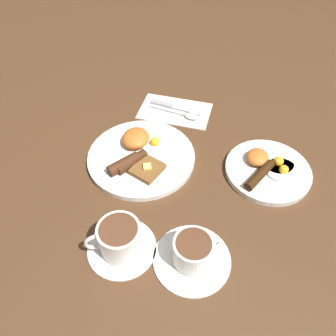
# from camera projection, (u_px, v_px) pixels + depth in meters

# --- Properties ---
(ground_plane) EXTENTS (3.00, 3.00, 0.00)m
(ground_plane) POSITION_uv_depth(u_px,v_px,m) (142.00, 159.00, 0.88)
(ground_plane) COLOR #4C301C
(breakfast_plate_near) EXTENTS (0.28, 0.28, 0.05)m
(breakfast_plate_near) POSITION_uv_depth(u_px,v_px,m) (140.00, 155.00, 0.87)
(breakfast_plate_near) COLOR white
(breakfast_plate_near) RESTS_ON ground_plane
(breakfast_plate_far) EXTENTS (0.22, 0.22, 0.04)m
(breakfast_plate_far) POSITION_uv_depth(u_px,v_px,m) (268.00, 169.00, 0.84)
(breakfast_plate_far) COLOR white
(breakfast_plate_far) RESTS_ON ground_plane
(teacup_near) EXTENTS (0.15, 0.15, 0.08)m
(teacup_near) POSITION_uv_depth(u_px,v_px,m) (120.00, 240.00, 0.67)
(teacup_near) COLOR white
(teacup_near) RESTS_ON ground_plane
(teacup_far) EXTENTS (0.16, 0.16, 0.07)m
(teacup_far) POSITION_uv_depth(u_px,v_px,m) (193.00, 253.00, 0.66)
(teacup_far) COLOR white
(teacup_far) RESTS_ON ground_plane
(napkin) EXTENTS (0.13, 0.22, 0.01)m
(napkin) POSITION_uv_depth(u_px,v_px,m) (175.00, 111.00, 1.01)
(napkin) COLOR white
(napkin) RESTS_ON ground_plane
(knife) EXTENTS (0.04, 0.17, 0.01)m
(knife) POSITION_uv_depth(u_px,v_px,m) (173.00, 106.00, 1.02)
(knife) COLOR silver
(knife) RESTS_ON napkin
(spoon) EXTENTS (0.04, 0.16, 0.01)m
(spoon) POSITION_uv_depth(u_px,v_px,m) (186.00, 115.00, 0.99)
(spoon) COLOR silver
(spoon) RESTS_ON napkin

